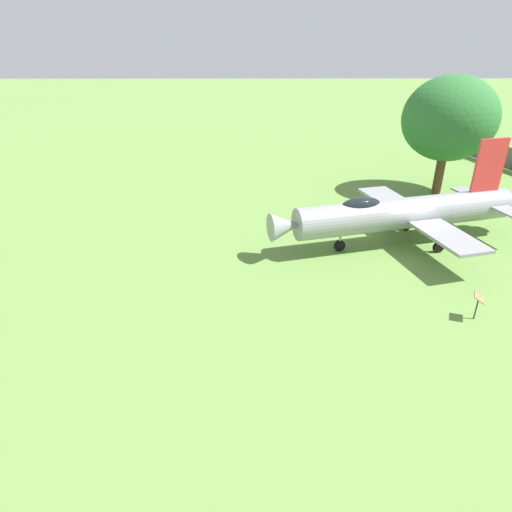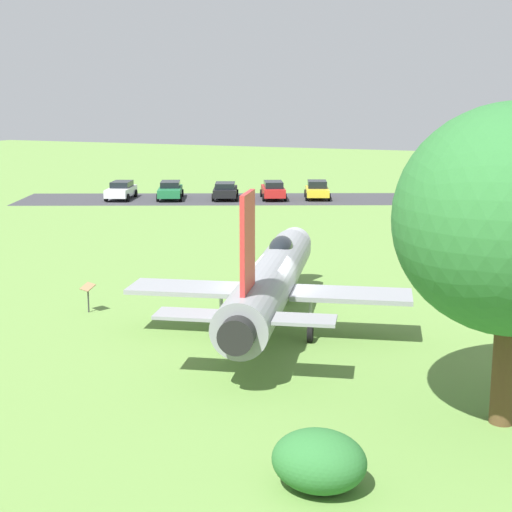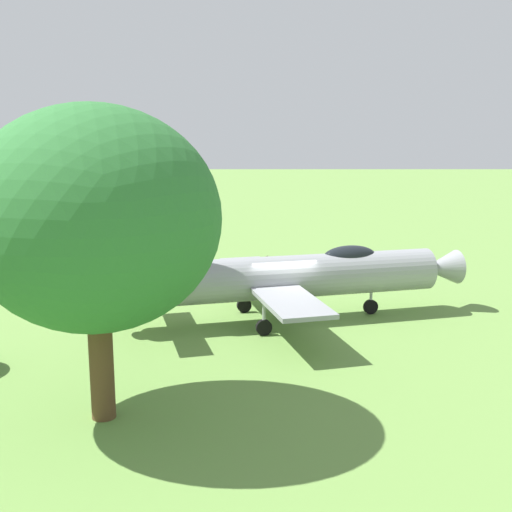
% 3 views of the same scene
% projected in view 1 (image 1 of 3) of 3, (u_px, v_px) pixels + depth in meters
% --- Properties ---
extents(ground_plane, '(200.00, 200.00, 0.00)m').
position_uv_depth(ground_plane, '(401.00, 243.00, 24.82)').
color(ground_plane, '#668E42').
extents(display_jet, '(14.28, 10.03, 5.52)m').
position_uv_depth(display_jet, '(400.00, 213.00, 23.92)').
color(display_jet, gray).
rests_on(display_jet, ground_plane).
extents(shade_tree, '(6.35, 5.91, 8.12)m').
position_uv_depth(shade_tree, '(450.00, 119.00, 30.18)').
color(shade_tree, brown).
rests_on(shade_tree, ground_plane).
extents(info_plaque, '(0.60, 0.71, 1.14)m').
position_uv_depth(info_plaque, '(478.00, 301.00, 17.87)').
color(info_plaque, '#333333').
rests_on(info_plaque, ground_plane).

